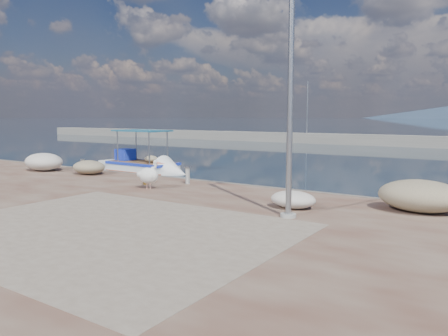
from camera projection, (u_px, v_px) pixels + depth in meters
ground at (158, 220)px, 14.03m from camera, size 1400.00×1400.00×0.00m
quay_patch at (107, 229)px, 10.94m from camera, size 9.00×7.00×0.01m
breakwater at (411, 141)px, 46.96m from camera, size 120.00×2.20×7.50m
boat_left at (142, 168)px, 26.14m from camera, size 6.10×2.18×2.90m
pelican at (149, 175)px, 16.90m from camera, size 1.21×0.79×1.15m
lamp_post at (291, 98)px, 11.86m from camera, size 0.44×0.96×7.00m
bollard_near at (188, 174)px, 18.14m from camera, size 0.24×0.24×0.74m
bollard_far at (83, 165)px, 21.91m from camera, size 0.22×0.22×0.67m
potted_plant at (146, 180)px, 17.95m from camera, size 0.47×0.44×0.41m
net_pile_d at (293, 199)px, 13.41m from camera, size 1.42×1.07×0.53m
net_pile_b at (89, 167)px, 21.18m from camera, size 1.73×1.34×0.67m
net_pile_c at (421, 196)px, 12.86m from camera, size 2.42×1.73×0.95m
net_pile_a at (44, 162)px, 22.54m from camera, size 2.23×1.62×0.91m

